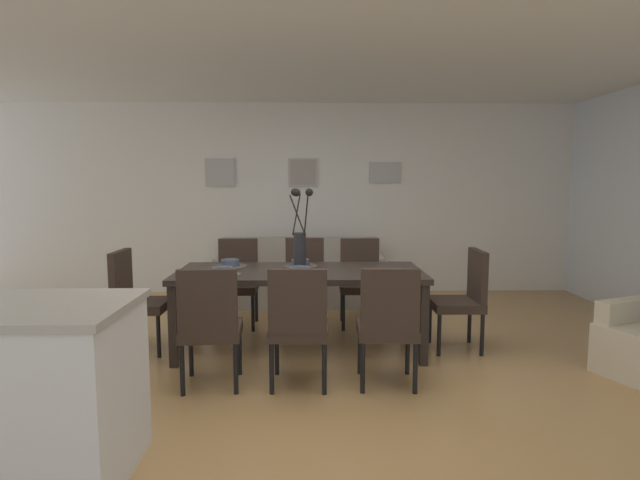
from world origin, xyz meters
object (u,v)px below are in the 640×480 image
dining_chair_near_right (237,278)px  dining_chair_far_right (304,277)px  dining_chair_mid_right (360,277)px  framed_picture_right (385,173)px  framed_picture_left (220,173)px  dining_chair_head_east (464,294)px  sofa (300,280)px  bowl_near_left (222,270)px  dining_table (300,277)px  dining_chair_far_left (299,321)px  centerpiece_vase (300,239)px  dining_chair_mid_left (388,321)px  dining_chair_head_west (134,296)px  bowl_far_left (299,270)px  framed_picture_center (303,173)px  bowl_far_right (300,262)px  bowl_near_right (230,262)px  dining_chair_near_left (210,322)px

dining_chair_near_right → dining_chair_far_right: (0.72, 0.06, 0.00)m
dining_chair_mid_right → framed_picture_right: framed_picture_right is taller
dining_chair_near_right → framed_picture_left: (-0.44, 1.64, 1.15)m
dining_chair_far_right → dining_chair_head_east: same height
sofa → bowl_near_left: bearing=-106.4°
dining_table → dining_chair_far_left: (0.00, -0.88, -0.16)m
centerpiece_vase → framed_picture_right: 2.81m
dining_chair_mid_left → dining_chair_head_west: size_ratio=1.00×
bowl_far_left → dining_table: bearing=90.0°
centerpiece_vase → framed_picture_left: framed_picture_left is taller
dining_chair_near_right → dining_chair_mid_right: bearing=-0.1°
bowl_far_left → sofa: (-0.04, 2.12, -0.50)m
dining_chair_mid_left → framed_picture_right: size_ratio=2.12×
dining_chair_near_right → framed_picture_center: 2.12m
dining_chair_mid_right → framed_picture_left: (-1.76, 1.64, 1.15)m
bowl_far_right → framed_picture_left: 2.69m
sofa → dining_chair_mid_right: bearing=-57.5°
dining_chair_mid_right → sofa: size_ratio=0.45×
dining_chair_near_right → framed_picture_left: bearing=105.0°
centerpiece_vase → bowl_far_left: (-0.00, -0.22, -0.24)m
dining_chair_near_right → bowl_far_right: 0.98m
bowl_near_right → dining_chair_far_right: bearing=45.3°
dining_chair_near_left → bowl_near_right: size_ratio=5.41×
centerpiece_vase → dining_chair_head_east: bearing=-0.4°
dining_chair_far_left → framed_picture_center: 3.57m
bowl_far_left → sofa: 2.18m
dining_chair_near_left → dining_chair_head_east: bearing=22.0°
bowl_near_right → framed_picture_right: bearing=51.9°
bowl_near_right → sofa: bowl_near_right is taller
dining_chair_mid_right → dining_chair_head_west: same height
dining_chair_far_right → dining_chair_mid_right: bearing=-5.4°
dining_chair_head_east → centerpiece_vase: centerpiece_vase is taller
dining_chair_head_east → bowl_near_left: bearing=-174.6°
dining_chair_mid_right → dining_chair_far_left: bearing=-109.9°
dining_chair_far_right → bowl_near_left: size_ratio=5.41×
framed_picture_left → bowl_near_right: bearing=-78.4°
dining_chair_mid_left → dining_chair_mid_right: (-0.03, 1.73, 0.00)m
dining_chair_near_right → bowl_near_right: 0.70m
sofa → framed_picture_left: (-1.09, 0.59, 1.38)m
dining_chair_mid_left → framed_picture_center: size_ratio=2.31×
dining_chair_mid_left → dining_chair_head_east: size_ratio=1.00×
centerpiece_vase → dining_chair_mid_right: bearing=53.5°
bowl_near_left → dining_chair_far_right: bearing=58.5°
dining_chair_far_right → framed_picture_center: 1.96m
dining_table → dining_chair_head_west: (-1.50, 0.01, -0.16)m
dining_chair_mid_left → dining_chair_mid_right: 1.73m
dining_chair_mid_right → centerpiece_vase: centerpiece_vase is taller
dining_chair_head_east → framed_picture_center: bearing=120.9°
dining_chair_mid_left → centerpiece_vase: size_ratio=1.25×
dining_chair_head_east → dining_table: bearing=179.6°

